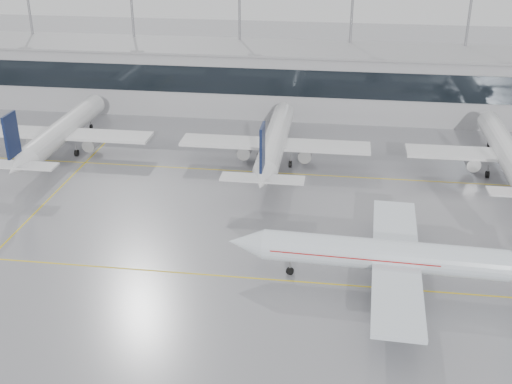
# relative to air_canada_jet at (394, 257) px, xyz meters

# --- Properties ---
(ground) EXTENTS (320.00, 320.00, 0.00)m
(ground) POSITION_rel_air_canada_jet_xyz_m (-16.55, -0.87, -3.50)
(ground) COLOR gray
(ground) RESTS_ON ground
(taxi_line_main) EXTENTS (120.00, 0.25, 0.01)m
(taxi_line_main) POSITION_rel_air_canada_jet_xyz_m (-16.55, -0.87, -3.50)
(taxi_line_main) COLOR yellow
(taxi_line_main) RESTS_ON ground
(taxi_line_north) EXTENTS (120.00, 0.25, 0.01)m
(taxi_line_north) POSITION_rel_air_canada_jet_xyz_m (-16.55, 29.13, -3.50)
(taxi_line_north) COLOR yellow
(taxi_line_north) RESTS_ON ground
(taxi_line_cross) EXTENTS (0.25, 60.00, 0.01)m
(taxi_line_cross) POSITION_rel_air_canada_jet_xyz_m (-46.55, 14.13, -3.50)
(taxi_line_cross) COLOR yellow
(taxi_line_cross) RESTS_ON ground
(terminal) EXTENTS (180.00, 15.00, 12.00)m
(terminal) POSITION_rel_air_canada_jet_xyz_m (-16.55, 61.13, 2.50)
(terminal) COLOR #9A9A9D
(terminal) RESTS_ON ground
(terminal_glass) EXTENTS (180.00, 0.20, 5.00)m
(terminal_glass) POSITION_rel_air_canada_jet_xyz_m (-16.55, 53.58, 4.00)
(terminal_glass) COLOR black
(terminal_glass) RESTS_ON ground
(terminal_roof) EXTENTS (182.00, 16.00, 0.40)m
(terminal_roof) POSITION_rel_air_canada_jet_xyz_m (-16.55, 61.13, 8.70)
(terminal_roof) COLOR gray
(terminal_roof) RESTS_ON ground
(light_masts) EXTENTS (156.40, 1.00, 22.60)m
(light_masts) POSITION_rel_air_canada_jet_xyz_m (-16.55, 67.13, 9.84)
(light_masts) COLOR gray
(light_masts) RESTS_ON ground
(air_canada_jet) EXTENTS (35.60, 28.23, 11.09)m
(air_canada_jet) POSITION_rel_air_canada_jet_xyz_m (0.00, 0.00, 0.00)
(air_canada_jet) COLOR white
(air_canada_jet) RESTS_ON ground
(parked_jet_b) EXTENTS (29.64, 36.96, 11.72)m
(parked_jet_b) POSITION_rel_air_canada_jet_xyz_m (-51.55, 32.82, 0.21)
(parked_jet_b) COLOR silver
(parked_jet_b) RESTS_ON ground
(parked_jet_c) EXTENTS (29.64, 36.96, 11.72)m
(parked_jet_c) POSITION_rel_air_canada_jet_xyz_m (-16.55, 32.82, 0.21)
(parked_jet_c) COLOR silver
(parked_jet_c) RESTS_ON ground
(parked_jet_d) EXTENTS (29.64, 36.96, 11.72)m
(parked_jet_d) POSITION_rel_air_canada_jet_xyz_m (18.45, 32.82, 0.21)
(parked_jet_d) COLOR silver
(parked_jet_d) RESTS_ON ground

